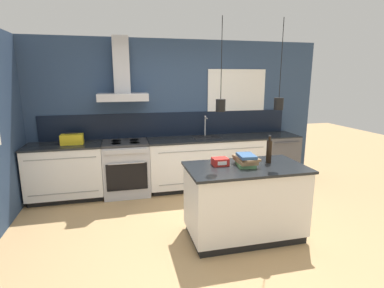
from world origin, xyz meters
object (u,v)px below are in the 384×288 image
(dishwasher, at_px, (277,158))
(book_stack, at_px, (246,160))
(oven_range, at_px, (126,168))
(bottle_on_island, at_px, (269,151))
(yellow_toolbox, at_px, (72,139))
(red_supply_box, at_px, (220,162))

(dishwasher, xyz_separation_m, book_stack, (-1.42, -1.76, 0.53))
(oven_range, relative_size, bottle_on_island, 2.62)
(oven_range, distance_m, yellow_toolbox, 0.98)
(bottle_on_island, distance_m, book_stack, 0.35)
(red_supply_box, bearing_deg, book_stack, -18.34)
(oven_range, relative_size, dishwasher, 1.00)
(bottle_on_island, bearing_deg, oven_range, 135.37)
(red_supply_box, distance_m, yellow_toolbox, 2.54)
(dishwasher, xyz_separation_m, yellow_toolbox, (-3.63, 0.00, 0.54))
(dishwasher, relative_size, book_stack, 2.48)
(oven_range, bearing_deg, bottle_on_island, -44.63)
(yellow_toolbox, bearing_deg, red_supply_box, -40.97)
(dishwasher, bearing_deg, book_stack, -128.95)
(bottle_on_island, height_order, book_stack, bottle_on_island)
(oven_range, height_order, bottle_on_island, bottle_on_island)
(bottle_on_island, bearing_deg, dishwasher, 57.35)
(oven_range, bearing_deg, book_stack, -51.75)
(oven_range, xyz_separation_m, red_supply_box, (1.09, -1.66, 0.50))
(book_stack, relative_size, red_supply_box, 1.95)
(oven_range, relative_size, yellow_toolbox, 2.68)
(oven_range, height_order, yellow_toolbox, yellow_toolbox)
(bottle_on_island, xyz_separation_m, red_supply_box, (-0.62, 0.04, -0.10))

